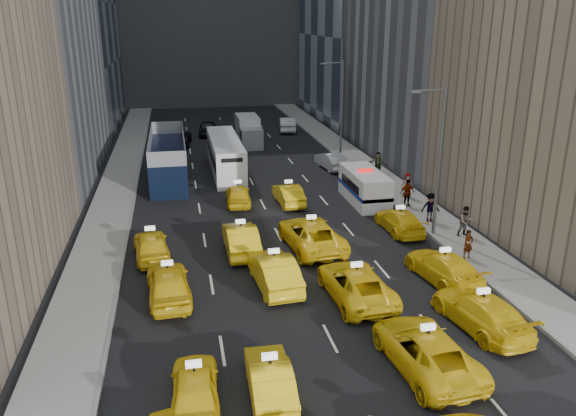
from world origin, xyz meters
name	(u,v)px	position (x,y,z in m)	size (l,w,h in m)	color
ground	(344,366)	(0.00, 0.00, 0.00)	(160.00, 160.00, 0.00)	black
sidewalk_west	(117,192)	(-10.50, 25.00, 0.07)	(3.00, 90.00, 0.15)	gray
sidewalk_east	(378,177)	(10.50, 25.00, 0.07)	(3.00, 90.00, 0.15)	gray
curb_west	(136,190)	(-9.05, 25.00, 0.09)	(0.15, 90.00, 0.18)	slate
curb_east	(361,178)	(9.05, 25.00, 0.09)	(0.15, 90.00, 0.18)	slate
streetlight_near	(438,157)	(9.18, 12.00, 4.92)	(2.15, 0.22, 9.00)	#595B60
streetlight_far	(341,106)	(9.18, 32.00, 4.92)	(2.15, 0.22, 9.00)	#595B60
taxi_4	(195,387)	(-5.68, -1.11, 0.70)	(1.64, 4.08, 1.39)	yellow
taxi_5	(270,379)	(-3.09, -1.15, 0.69)	(1.46, 4.19, 1.38)	yellow
taxi_6	(426,350)	(2.99, -0.70, 0.77)	(2.57, 5.57, 1.55)	yellow
taxi_7	(481,312)	(6.56, 1.58, 0.76)	(2.14, 5.25, 1.52)	yellow
taxi_8	(169,283)	(-6.56, 6.86, 0.83)	(1.95, 4.85, 1.65)	yellow
taxi_9	(274,271)	(-1.45, 7.21, 0.83)	(1.77, 5.06, 1.67)	yellow
taxi_10	(356,284)	(2.12, 5.16, 0.77)	(2.57, 5.57, 1.55)	yellow
taxi_11	(444,267)	(7.05, 6.10, 0.74)	(2.08, 5.12, 1.48)	yellow
taxi_12	(151,245)	(-7.50, 11.95, 0.77)	(1.81, 4.50, 1.53)	yellow
taxi_13	(241,239)	(-2.55, 11.77, 0.82)	(1.73, 4.95, 1.63)	yellow
taxi_14	(311,234)	(1.50, 11.59, 0.84)	(2.78, 6.02, 1.67)	yellow
taxi_15	(400,221)	(7.53, 13.06, 0.69)	(1.92, 4.72, 1.37)	yellow
taxi_16	(238,194)	(-1.72, 20.38, 0.72)	(1.71, 4.25, 1.45)	yellow
taxi_17	(288,194)	(1.82, 19.73, 0.72)	(1.53, 4.38, 1.44)	yellow
nypd_van	(365,187)	(7.26, 19.05, 1.12)	(2.49, 5.83, 2.46)	white
double_decker	(168,157)	(-6.53, 28.40, 1.78)	(3.43, 12.44, 3.58)	black
city_bus	(225,155)	(-1.75, 29.35, 1.45)	(3.50, 11.55, 2.94)	white
box_truck	(249,131)	(1.65, 39.82, 1.41)	(2.82, 6.51, 2.89)	silver
misc_car_0	(331,161)	(7.45, 28.56, 0.73)	(1.54, 4.42, 1.46)	#B9BAC2
misc_car_1	(178,138)	(-5.59, 41.09, 0.76)	(2.53, 5.49, 1.53)	black
misc_car_2	(243,126)	(1.86, 46.68, 0.73)	(2.04, 5.02, 1.46)	slate
misc_car_3	(208,128)	(-2.20, 45.67, 0.83)	(1.97, 4.89, 1.66)	black
misc_car_4	(287,124)	(6.99, 45.99, 0.83)	(1.75, 5.02, 1.65)	#B0B4B8
pedestrian_0	(468,244)	(9.46, 8.11, 0.97)	(0.60, 0.39, 1.64)	gray
pedestrian_1	(466,221)	(10.94, 11.18, 1.08)	(0.91, 0.50, 1.87)	gray
pedestrian_2	(431,207)	(9.98, 13.97, 1.10)	(1.23, 0.51, 1.90)	gray
pedestrian_3	(407,193)	(9.74, 17.18, 1.11)	(1.13, 0.51, 1.92)	gray
pedestrian_4	(407,185)	(10.52, 19.08, 1.05)	(0.88, 0.48, 1.81)	gray
pedestrian_5	(378,163)	(10.69, 25.69, 1.07)	(1.71, 0.49, 1.84)	gray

